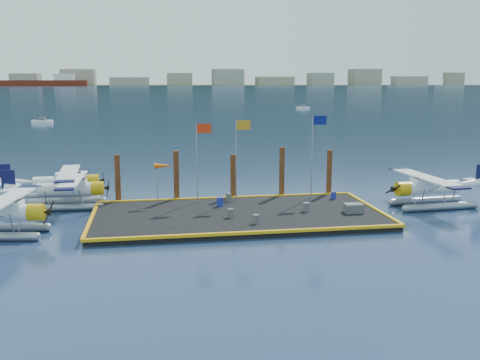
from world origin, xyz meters
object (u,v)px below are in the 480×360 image
at_px(drum_0, 220,202).
at_px(piling_3, 282,174).
at_px(seaplane_b, 69,191).
at_px(seaplane_d, 429,190).
at_px(drum_3, 231,213).
at_px(piling_4, 329,174).
at_px(crate, 353,208).
at_px(piling_2, 233,178).
at_px(drum_2, 306,207).
at_px(seaplane_c, 65,184).
at_px(drum_5, 229,197).
at_px(windsock, 163,167).
at_px(flagpole_yellow, 239,148).
at_px(flagpole_blue, 315,144).
at_px(piling_0, 118,180).
at_px(drum_4, 333,195).
at_px(piling_1, 176,177).
at_px(flagpole_red, 200,150).
at_px(drum_1, 256,219).
at_px(seaplane_a, 0,215).

relative_size(drum_0, piling_3, 0.16).
distance_m(seaplane_b, seaplane_d, 27.45).
bearing_deg(drum_3, piling_4, 35.53).
xyz_separation_m(crate, piling_2, (-7.58, 6.62, 1.18)).
xyz_separation_m(seaplane_b, drum_2, (17.02, -5.57, -0.61)).
bearing_deg(seaplane_c, drum_3, 49.69).
height_order(drum_3, drum_5, drum_5).
relative_size(windsock, piling_3, 0.73).
bearing_deg(drum_2, drum_0, 156.13).
height_order(drum_3, flagpole_yellow, flagpole_yellow).
relative_size(flagpole_yellow, flagpole_blue, 0.95).
relative_size(drum_2, piling_0, 0.16).
relative_size(drum_4, piling_0, 0.14).
bearing_deg(seaplane_b, piling_3, 91.15).
xyz_separation_m(drum_0, piling_0, (-7.52, 3.15, 1.26)).
bearing_deg(piling_1, seaplane_d, -13.34).
distance_m(drum_2, drum_5, 6.45).
relative_size(crate, piling_2, 0.34).
relative_size(flagpole_red, piling_1, 1.43).
relative_size(drum_5, piling_2, 0.16).
bearing_deg(flagpole_blue, piling_4, 41.58).
relative_size(seaplane_d, piling_0, 2.25).
bearing_deg(drum_3, drum_0, 94.94).
xyz_separation_m(seaplane_c, drum_1, (13.58, -10.76, -0.68)).
relative_size(windsock, piling_0, 0.78).
bearing_deg(piling_3, drum_4, -30.54).
xyz_separation_m(drum_5, flagpole_blue, (6.79, 0.02, 3.98)).
xyz_separation_m(seaplane_b, drum_3, (11.47, -6.39, -0.62)).
height_order(drum_0, drum_2, drum_0).
relative_size(crate, piling_1, 0.30).
xyz_separation_m(seaplane_a, drum_1, (15.97, -1.09, -0.68)).
xyz_separation_m(drum_0, piling_3, (5.48, 3.15, 1.41)).
distance_m(seaplane_c, drum_2, 19.51).
relative_size(drum_0, drum_1, 1.13).
height_order(seaplane_a, drum_4, seaplane_a).
bearing_deg(drum_5, seaplane_b, 173.10).
relative_size(seaplane_a, seaplane_d, 0.99).
distance_m(seaplane_d, flagpole_blue, 9.35).
bearing_deg(piling_1, drum_3, -63.16).
xyz_separation_m(drum_4, piling_4, (0.34, 2.16, 1.31)).
bearing_deg(drum_5, seaplane_a, -159.54).
bearing_deg(piling_0, seaplane_b, -177.41).
distance_m(seaplane_b, drum_5, 12.16).
bearing_deg(piling_4, seaplane_b, -179.54).
bearing_deg(piling_0, drum_4, -7.39).
xyz_separation_m(seaplane_b, crate, (20.23, -6.45, -0.60)).
distance_m(drum_1, drum_3, 2.29).
bearing_deg(windsock, seaplane_b, 168.62).
bearing_deg(crate, drum_4, 88.97).
bearing_deg(windsock, piling_1, 57.34).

